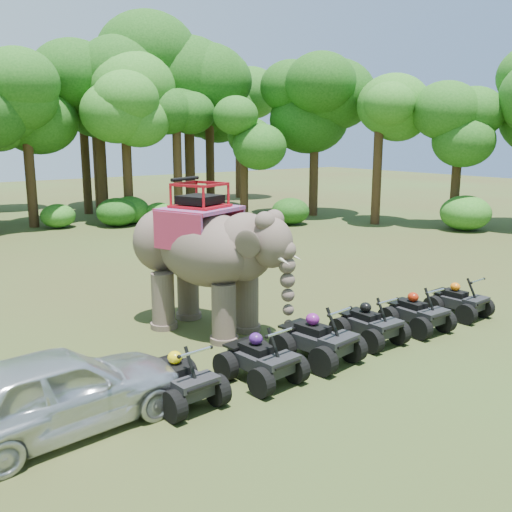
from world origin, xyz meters
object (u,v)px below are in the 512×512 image
object	(u,v)px
atv_4	(417,308)
atv_3	(370,319)
elephant	(204,256)
atv_5	(459,296)
parked_car	(58,391)
atv_1	(261,353)
atv_0	(180,373)
atv_2	(318,333)

from	to	relation	value
atv_4	atv_3	bearing A→B (deg)	176.36
elephant	atv_5	xyz separation A→B (m)	(6.35, -3.36, -1.40)
parked_car	atv_4	world-z (taller)	parked_car
elephant	atv_1	size ratio (longest dim) A/B	2.79
elephant	parked_car	world-z (taller)	elephant
elephant	atv_4	xyz separation A→B (m)	(4.43, -3.40, -1.37)
atv_0	atv_5	xyz separation A→B (m)	(8.97, -0.03, -0.03)
parked_car	atv_2	distance (m)	5.74
elephant	atv_5	world-z (taller)	elephant
atv_1	atv_5	size ratio (longest dim) A/B	1.07
atv_0	atv_4	xyz separation A→B (m)	(7.06, -0.06, -0.01)
atv_2	parked_car	bearing A→B (deg)	168.33
atv_0	atv_4	distance (m)	7.06
atv_2	atv_3	world-z (taller)	atv_2
atv_0	atv_3	size ratio (longest dim) A/B	1.02
atv_2	atv_5	bearing A→B (deg)	-7.80
atv_0	atv_1	xyz separation A→B (m)	(1.84, -0.13, 0.01)
elephant	atv_5	size ratio (longest dim) A/B	2.97
atv_0	atv_5	distance (m)	8.98
atv_1	atv_4	world-z (taller)	atv_1
parked_car	atv_1	size ratio (longest dim) A/B	2.61
elephant	atv_3	distance (m)	4.49
atv_1	atv_4	size ratio (longest dim) A/B	1.02
parked_car	atv_3	xyz separation A→B (m)	(7.58, -0.23, -0.14)
atv_0	atv_5	bearing A→B (deg)	-4.59
atv_0	atv_5	size ratio (longest dim) A/B	1.05
parked_car	atv_4	bearing A→B (deg)	-96.96
atv_4	atv_5	bearing A→B (deg)	1.76
parked_car	atv_1	xyz separation A→B (m)	(4.04, -0.44, -0.12)
parked_car	atv_5	xyz separation A→B (m)	(11.17, -0.33, -0.16)
elephant	atv_2	xyz separation A→B (m)	(0.90, -3.39, -1.31)
elephant	atv_0	distance (m)	4.46
atv_2	atv_4	distance (m)	3.53
atv_3	atv_0	bearing A→B (deg)	-179.87
atv_5	elephant	bearing A→B (deg)	148.38
atv_0	atv_3	distance (m)	5.38
elephant	atv_3	xyz separation A→B (m)	(2.75, -3.27, -1.37)
atv_1	atv_2	world-z (taller)	atv_2
atv_1	atv_4	bearing A→B (deg)	-4.99
parked_car	atv_5	size ratio (longest dim) A/B	2.78
atv_1	atv_3	xyz separation A→B (m)	(3.54, 0.20, -0.02)
atv_0	atv_2	world-z (taller)	atv_2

